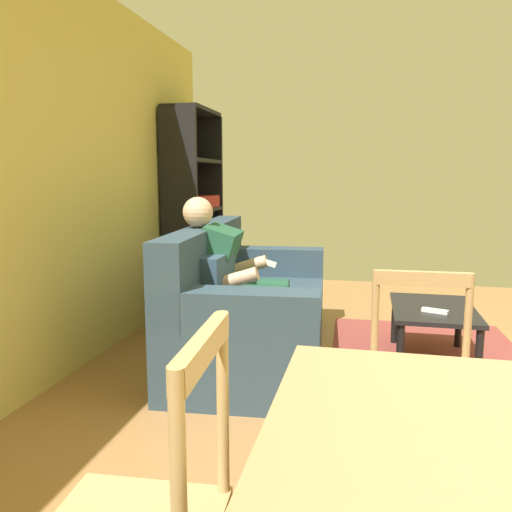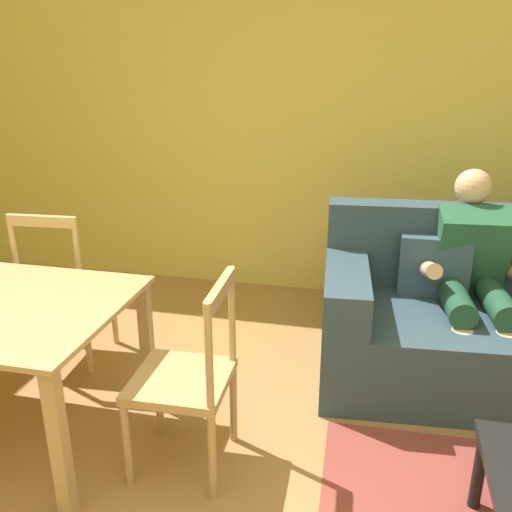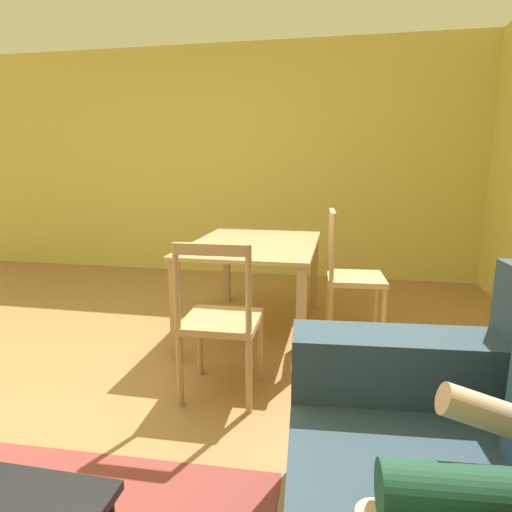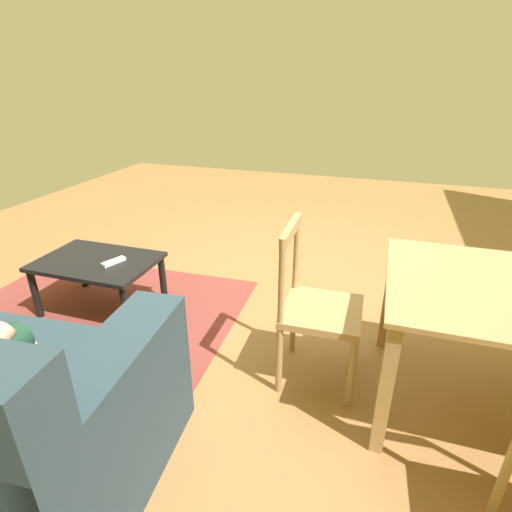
{
  "view_description": "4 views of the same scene",
  "coord_description": "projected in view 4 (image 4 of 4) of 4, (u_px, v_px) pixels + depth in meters",
  "views": [
    {
      "loc": [
        -2.28,
        1.12,
        1.3
      ],
      "look_at": [
        1.23,
        1.91,
        0.74
      ],
      "focal_mm": 35.38,
      "sensor_mm": 36.0,
      "label": 1
    },
    {
      "loc": [
        0.5,
        -1.05,
        1.76
      ],
      "look_at": [
        -0.04,
        1.28,
        0.9
      ],
      "focal_mm": 37.98,
      "sensor_mm": 36.0,
      "label": 2
    },
    {
      "loc": [
        1.95,
        1.52,
        1.3
      ],
      "look_at": [
        -1.3,
        0.89,
        0.6
      ],
      "focal_mm": 30.41,
      "sensor_mm": 36.0,
      "label": 3
    },
    {
      "loc": [
        -0.51,
        2.75,
        1.61
      ],
      "look_at": [
        -0.04,
        1.28,
        0.9
      ],
      "focal_mm": 27.96,
      "sensor_mm": 36.0,
      "label": 4
    }
  ],
  "objects": [
    {
      "name": "area_rug",
      "position": [
        105.0,
        308.0,
        3.0
      ],
      "size": [
        2.05,
        1.47,
        0.01
      ],
      "primitive_type": "cube",
      "rotation": [
        0.0,
        0.0,
        0.04
      ],
      "color": "brown",
      "rests_on": "ground_plane"
    },
    {
      "name": "coffee_table",
      "position": [
        98.0,
        267.0,
        2.86
      ],
      "size": [
        0.83,
        0.56,
        0.4
      ],
      "color": "black",
      "rests_on": "ground_plane"
    },
    {
      "name": "ground_plane",
      "position": [
        301.0,
        294.0,
        3.19
      ],
      "size": [
        8.28,
        8.28,
        0.0
      ],
      "primitive_type": "plane",
      "color": "#9E7042"
    },
    {
      "name": "dining_chair_facing_couch",
      "position": [
        317.0,
        309.0,
        2.17
      ],
      "size": [
        0.43,
        0.43,
        0.91
      ],
      "color": "tan",
      "rests_on": "ground_plane"
    },
    {
      "name": "tv_remote",
      "position": [
        114.0,
        262.0,
        2.78
      ],
      "size": [
        0.11,
        0.18,
        0.02
      ],
      "primitive_type": "cube",
      "rotation": [
        0.0,
        0.0,
        2.78
      ],
      "color": "white",
      "rests_on": "coffee_table"
    }
  ]
}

